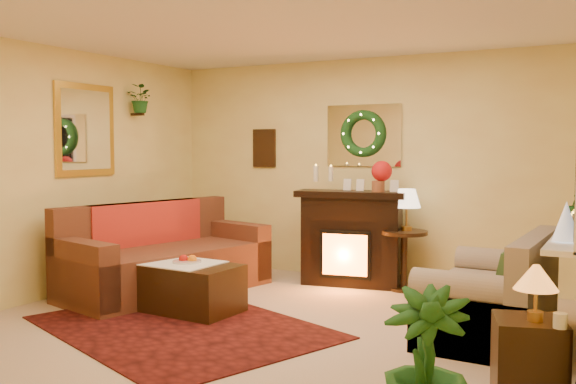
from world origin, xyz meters
The scene contains 27 objects.
floor centered at (0.00, 0.00, 0.00)m, with size 5.00×5.00×0.00m, color beige.
ceiling centered at (0.00, 0.00, 2.60)m, with size 5.00×5.00×0.00m, color white.
wall_back centered at (0.00, 2.25, 1.30)m, with size 5.00×5.00×0.00m, color #EFD88C.
wall_front centered at (0.00, -2.25, 1.30)m, with size 5.00×5.00×0.00m, color #EFD88C.
wall_left centered at (-2.50, 0.00, 1.30)m, with size 4.50×4.50×0.00m, color #EFD88C.
area_rug centered at (-0.61, -0.46, 0.01)m, with size 2.47×1.86×0.01m, color #4D0B13.
sofa centered at (-1.58, 0.54, 0.43)m, with size 0.98×2.23×0.96m, color #4D2A1C.
red_throw centered at (-1.63, 0.70, 0.46)m, with size 0.87×1.41×0.02m, color #B80C1F.
fireplace centered at (0.02, 1.83, 0.55)m, with size 1.09×0.35×1.00m, color black.
poinsettia centered at (0.37, 1.84, 1.30)m, with size 0.23×0.23×0.23m, color red.
mantel_candle_a centered at (-0.40, 1.77, 1.26)m, with size 0.06×0.06×0.18m, color silver.
mantel_candle_b centered at (-0.22, 1.79, 1.26)m, with size 0.06×0.06×0.17m, color white.
mantel_mirror centered at (0.00, 2.23, 1.70)m, with size 0.92×0.02×0.72m, color white.
wreath centered at (0.00, 2.19, 1.72)m, with size 0.55×0.55×0.11m, color #194719.
wall_art centered at (-1.35, 2.23, 1.55)m, with size 0.32×0.03×0.48m, color #381E11.
gold_mirror centered at (-2.48, 0.30, 1.75)m, with size 0.03×0.84×1.00m, color gold.
hanging_plant centered at (-2.34, 1.05, 1.97)m, with size 0.33×0.28×0.36m, color #194719.
loveseat centered at (1.78, 0.54, 0.42)m, with size 0.87×1.49×0.87m, color #9E957F.
window_sill centered at (2.38, 0.55, 0.87)m, with size 0.22×1.86×0.04m, color white.
mini_tree centered at (2.39, 0.07, 1.04)m, with size 0.19×0.19×0.28m, color white.
side_table_round centered at (0.63, 1.86, 0.33)m, with size 0.50×0.50×0.66m, color black.
lamp_cream centered at (0.64, 1.89, 0.88)m, with size 0.30×0.30×0.46m, color beige.
end_table_square centered at (2.26, -0.71, 0.27)m, with size 0.41×0.41×0.51m, color black.
lamp_tiffany centered at (2.29, -0.75, 0.74)m, with size 0.27×0.27×0.39m, color #FF9D31.
coffee_table centered at (-0.95, 0.01, 0.21)m, with size 1.08×0.60×0.45m, color black.
fruit_bowl centered at (-0.93, 0.04, 0.45)m, with size 0.27×0.27×0.06m, color silver.
floor_palm centered at (1.85, -1.54, 0.45)m, with size 1.37×1.37×2.44m, color #294E25.
Camera 1 is at (2.78, -4.84, 1.56)m, focal length 40.00 mm.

